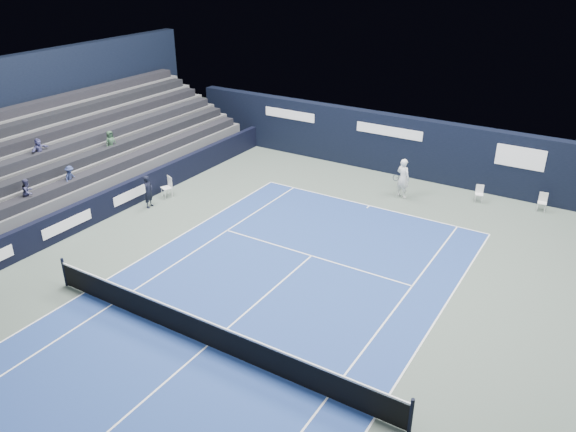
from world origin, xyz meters
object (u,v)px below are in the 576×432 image
at_px(folding_chair_back_b, 543,200).
at_px(tennis_player, 403,178).
at_px(line_judge_chair, 168,185).
at_px(tennis_net, 206,332).
at_px(folding_chair_back_a, 479,192).

xyz_separation_m(folding_chair_back_b, tennis_player, (-5.99, -1.92, 0.48)).
xyz_separation_m(line_judge_chair, tennis_player, (9.58, 5.82, 0.39)).
distance_m(line_judge_chair, tennis_player, 11.22).
bearing_deg(tennis_net, folding_chair_back_b, 66.18).
distance_m(folding_chair_back_b, line_judge_chair, 17.39).
height_order(folding_chair_back_a, tennis_net, tennis_net).
xyz_separation_m(folding_chair_back_b, tennis_net, (-6.87, -15.56, 0.02)).
bearing_deg(line_judge_chair, folding_chair_back_b, 47.95).
distance_m(line_judge_chair, tennis_net, 11.70).
bearing_deg(tennis_player, tennis_net, -93.67).
height_order(folding_chair_back_b, tennis_player, tennis_player).
bearing_deg(folding_chair_back_a, folding_chair_back_b, -6.42).
height_order(folding_chair_back_a, tennis_player, tennis_player).
bearing_deg(tennis_player, folding_chair_back_b, 17.72).
relative_size(folding_chair_back_a, tennis_net, 0.06).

